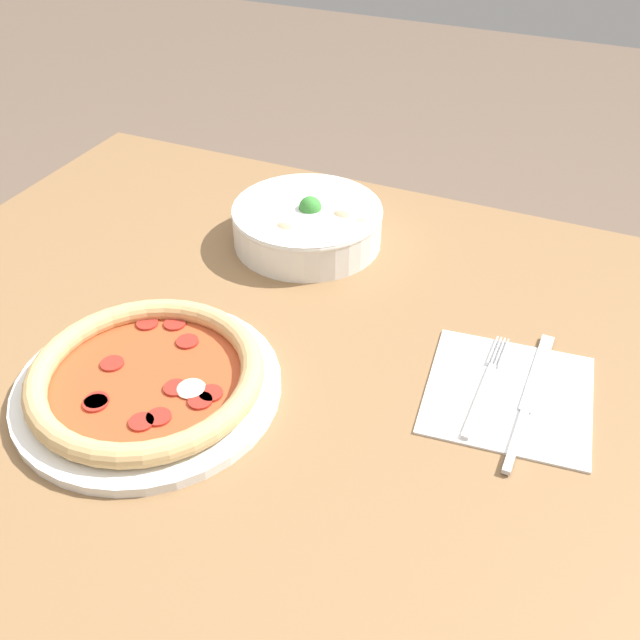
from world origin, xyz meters
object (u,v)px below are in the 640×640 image
knife (527,403)px  bowl (308,222)px  fork (485,386)px  pizza (147,379)px

knife → bowl: bearing=60.0°
bowl → fork: bowl is taller
bowl → pizza: bearing=-95.0°
knife → fork: bearing=81.0°
pizza → bowl: size_ratio=1.37×
pizza → bowl: bearing=85.0°
bowl → fork: (0.31, -0.20, -0.03)m
pizza → knife: 0.41m
bowl → knife: (0.36, -0.21, -0.03)m
pizza → bowl: bowl is taller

